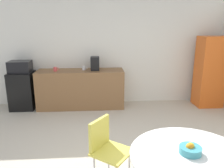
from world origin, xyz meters
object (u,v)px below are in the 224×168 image
object	(u,v)px
microwave	(20,67)
locker_cabinet	(210,72)
chair_yellow	(105,144)
mug_white	(55,69)
mug_green	(84,68)
fruit_bowl	(190,149)
coffee_maker	(95,63)
mini_fridge	(23,90)
round_table	(191,166)

from	to	relation	value
microwave	locker_cabinet	world-z (taller)	locker_cabinet
chair_yellow	mug_white	world-z (taller)	mug_white
microwave	locker_cabinet	size ratio (longest dim) A/B	0.29
microwave	mug_green	bearing A→B (deg)	1.21
fruit_bowl	microwave	bearing A→B (deg)	129.04
microwave	fruit_bowl	xyz separation A→B (m)	(2.65, -3.27, -0.24)
microwave	coffee_maker	world-z (taller)	coffee_maker
mini_fridge	mug_green	world-z (taller)	mug_green
mug_green	mini_fridge	bearing A→B (deg)	-178.79
microwave	locker_cabinet	distance (m)	4.46
mini_fridge	chair_yellow	xyz separation A→B (m)	(1.84, -2.69, 0.08)
mini_fridge	locker_cabinet	xyz separation A→B (m)	(4.46, -0.10, 0.40)
round_table	microwave	bearing A→B (deg)	128.80
microwave	mini_fridge	bearing A→B (deg)	0.00
locker_cabinet	microwave	bearing A→B (deg)	178.72
mug_white	coffee_maker	xyz separation A→B (m)	(0.91, 0.05, 0.11)
mug_white	round_table	bearing A→B (deg)	-60.29
mini_fridge	chair_yellow	world-z (taller)	mini_fridge
microwave	mug_white	bearing A→B (deg)	-3.41
mini_fridge	round_table	size ratio (longest dim) A/B	0.73
mug_white	chair_yellow	bearing A→B (deg)	-68.44
round_table	chair_yellow	size ratio (longest dim) A/B	1.45
round_table	chair_yellow	distance (m)	1.02
locker_cabinet	mug_white	bearing A→B (deg)	179.18
chair_yellow	coffee_maker	size ratio (longest dim) A/B	2.59
fruit_bowl	coffee_maker	distance (m)	3.42
round_table	mug_green	bearing A→B (deg)	109.89
round_table	locker_cabinet	bearing A→B (deg)	60.65
microwave	fruit_bowl	size ratio (longest dim) A/B	2.21
mug_green	coffee_maker	size ratio (longest dim) A/B	0.40
round_table	chair_yellow	world-z (taller)	chair_yellow
fruit_bowl	mug_white	size ratio (longest dim) A/B	1.68
mini_fridge	mug_green	xyz separation A→B (m)	(1.45, 0.03, 0.51)
locker_cabinet	mug_white	distance (m)	3.66
microwave	mug_white	size ratio (longest dim) A/B	3.72
fruit_bowl	coffee_maker	size ratio (longest dim) A/B	0.68
mini_fridge	round_table	distance (m)	4.24
fruit_bowl	round_table	bearing A→B (deg)	-83.02
mug_green	coffee_maker	bearing A→B (deg)	-6.74
mug_white	mug_green	world-z (taller)	same
mug_green	coffee_maker	world-z (taller)	coffee_maker
fruit_bowl	coffee_maker	bearing A→B (deg)	106.08
microwave	coffee_maker	distance (m)	1.71
fruit_bowl	mug_green	world-z (taller)	mug_green
microwave	mug_white	world-z (taller)	microwave
mini_fridge	microwave	world-z (taller)	microwave
locker_cabinet	mug_white	size ratio (longest dim) A/B	13.02
round_table	mug_white	world-z (taller)	mug_white
fruit_bowl	coffee_maker	world-z (taller)	coffee_maker
mini_fridge	microwave	bearing A→B (deg)	0.00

